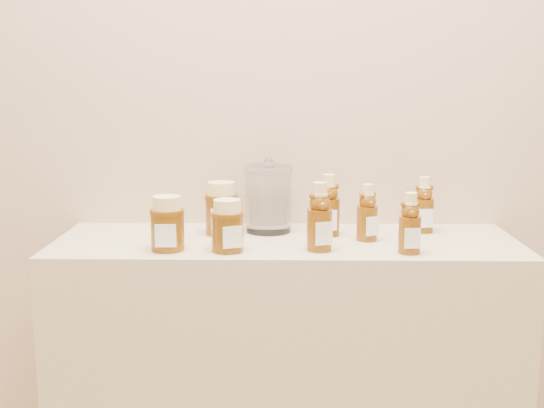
# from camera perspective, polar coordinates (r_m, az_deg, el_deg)

# --- Properties ---
(wall_back) EXTENTS (3.50, 0.02, 2.70)m
(wall_back) POSITION_cam_1_polar(r_m,az_deg,el_deg) (1.92, 1.23, 11.59)
(wall_back) COLOR tan
(wall_back) RESTS_ON ground
(display_table) EXTENTS (1.20, 0.40, 0.90)m
(display_table) POSITION_cam_1_polar(r_m,az_deg,el_deg) (1.93, 1.14, -16.12)
(display_table) COLOR #C0B08C
(display_table) RESTS_ON ground
(bear_bottle_back_left) EXTENTS (0.06, 0.06, 0.19)m
(bear_bottle_back_left) POSITION_cam_1_polar(r_m,az_deg,el_deg) (1.81, 4.77, 0.25)
(bear_bottle_back_left) COLOR #572D06
(bear_bottle_back_left) RESTS_ON display_table
(bear_bottle_back_mid) EXTENTS (0.08, 0.08, 0.17)m
(bear_bottle_back_mid) POSITION_cam_1_polar(r_m,az_deg,el_deg) (1.77, 7.98, -0.39)
(bear_bottle_back_mid) COLOR #572D06
(bear_bottle_back_mid) RESTS_ON display_table
(bear_bottle_back_right) EXTENTS (0.06, 0.06, 0.17)m
(bear_bottle_back_right) POSITION_cam_1_polar(r_m,az_deg,el_deg) (1.89, 12.59, 0.25)
(bear_bottle_back_right) COLOR #572D06
(bear_bottle_back_right) RESTS_ON display_table
(bear_bottle_front_left) EXTENTS (0.08, 0.08, 0.19)m
(bear_bottle_front_left) POSITION_cam_1_polar(r_m,az_deg,el_deg) (1.65, 4.01, -0.68)
(bear_bottle_front_left) COLOR #572D06
(bear_bottle_front_left) RESTS_ON display_table
(bear_bottle_front_right) EXTENTS (0.06, 0.06, 0.17)m
(bear_bottle_front_right) POSITION_cam_1_polar(r_m,az_deg,el_deg) (1.65, 11.48, -1.24)
(bear_bottle_front_right) COLOR #572D06
(bear_bottle_front_right) RESTS_ON display_table
(honey_jar_left) EXTENTS (0.09, 0.09, 0.13)m
(honey_jar_left) POSITION_cam_1_polar(r_m,az_deg,el_deg) (1.67, -8.75, -1.60)
(honey_jar_left) COLOR #572D06
(honey_jar_left) RESTS_ON display_table
(honey_jar_back) EXTENTS (0.10, 0.10, 0.14)m
(honey_jar_back) POSITION_cam_1_polar(r_m,az_deg,el_deg) (1.83, -4.27, -0.34)
(honey_jar_back) COLOR #572D06
(honey_jar_back) RESTS_ON display_table
(honey_jar_front) EXTENTS (0.11, 0.11, 0.13)m
(honey_jar_front) POSITION_cam_1_polar(r_m,az_deg,el_deg) (1.65, -3.75, -1.81)
(honey_jar_front) COLOR #572D06
(honey_jar_front) RESTS_ON display_table
(glass_canister) EXTENTS (0.14, 0.14, 0.20)m
(glass_canister) POSITION_cam_1_polar(r_m,az_deg,el_deg) (1.84, -0.29, 0.70)
(glass_canister) COLOR white
(glass_canister) RESTS_ON display_table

